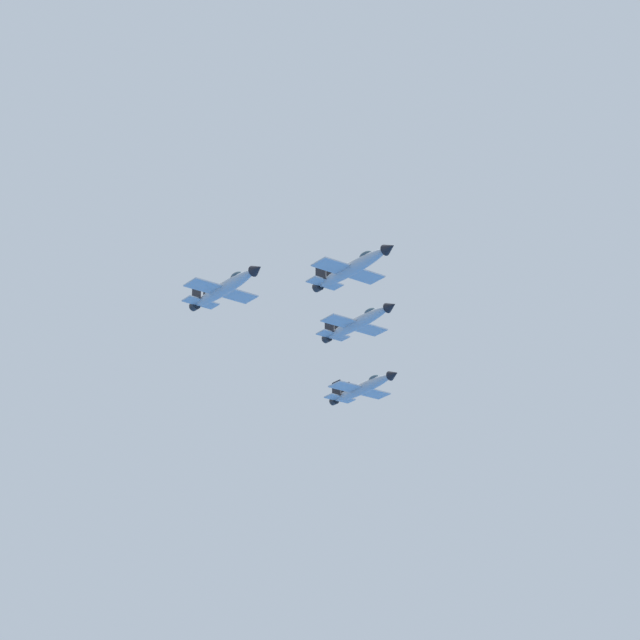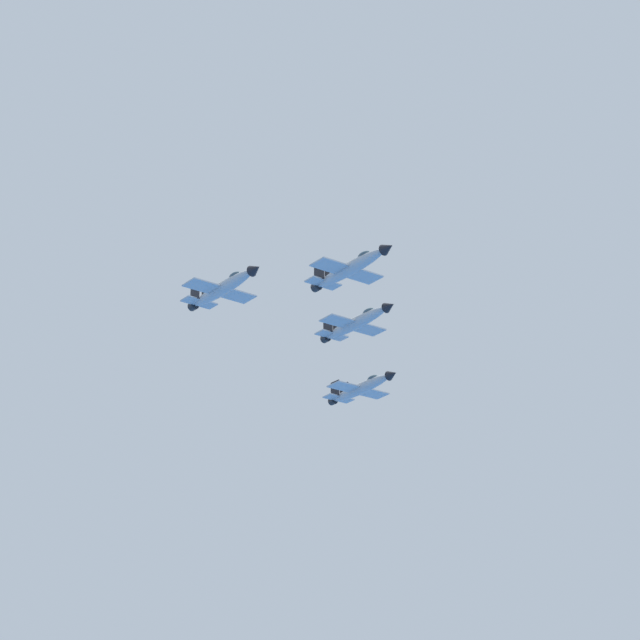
{
  "view_description": "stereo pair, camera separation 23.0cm",
  "coord_description": "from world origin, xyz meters",
  "px_view_note": "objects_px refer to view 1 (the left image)",
  "views": [
    {
      "loc": [
        4.56,
        -186.81,
        30.24
      ],
      "look_at": [
        5.46,
        5.32,
        110.03
      ],
      "focal_mm": 74.5,
      "sensor_mm": 36.0,
      "label": 1
    },
    {
      "loc": [
        4.79,
        -186.81,
        30.24
      ],
      "look_at": [
        5.46,
        5.32,
        110.03
      ],
      "focal_mm": 74.5,
      "sensor_mm": 36.0,
      "label": 2
    }
  ],
  "objects_px": {
    "jet_lead": "(346,268)",
    "jet_left_outer": "(357,388)",
    "jet_right_wingman": "(219,288)",
    "jet_left_wingman": "(352,323)"
  },
  "relations": [
    {
      "from": "jet_right_wingman",
      "to": "jet_left_outer",
      "type": "xyz_separation_m",
      "value": [
        21.62,
        34.42,
        -3.55
      ]
    },
    {
      "from": "jet_lead",
      "to": "jet_left_wingman",
      "type": "bearing_deg",
      "value": 139.36
    },
    {
      "from": "jet_left_outer",
      "to": "jet_left_wingman",
      "type": "bearing_deg",
      "value": -39.78
    },
    {
      "from": "jet_lead",
      "to": "jet_left_wingman",
      "type": "height_order",
      "value": "jet_lead"
    },
    {
      "from": "jet_lead",
      "to": "jet_left_outer",
      "type": "bearing_deg",
      "value": 139.36
    },
    {
      "from": "jet_left_wingman",
      "to": "jet_left_outer",
      "type": "distance_m",
      "value": 19.91
    },
    {
      "from": "jet_left_wingman",
      "to": "jet_lead",
      "type": "bearing_deg",
      "value": -40.17
    },
    {
      "from": "jet_left_wingman",
      "to": "jet_right_wingman",
      "type": "height_order",
      "value": "jet_left_wingman"
    },
    {
      "from": "jet_lead",
      "to": "jet_left_outer",
      "type": "distance_m",
      "value": 39.25
    },
    {
      "from": "jet_lead",
      "to": "jet_right_wingman",
      "type": "distance_m",
      "value": 19.52
    }
  ]
}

